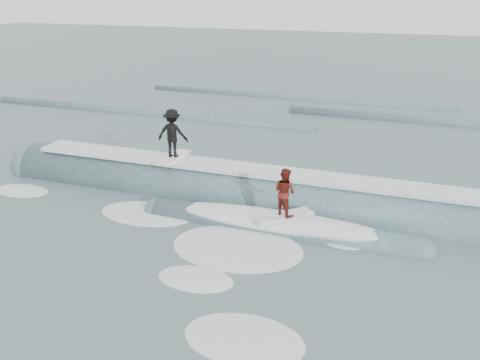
% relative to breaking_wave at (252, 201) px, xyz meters
% --- Properties ---
extents(ground, '(160.00, 160.00, 0.00)m').
position_rel_breaking_wave_xyz_m(ground, '(-0.21, -2.93, -0.04)').
color(ground, '#415B5F').
rests_on(ground, ground).
extents(breaking_wave, '(21.89, 3.94, 2.33)m').
position_rel_breaking_wave_xyz_m(breaking_wave, '(0.00, 0.00, 0.00)').
color(breaking_wave, '#36555B').
rests_on(breaking_wave, ground).
extents(surfer_black, '(1.27, 2.00, 1.96)m').
position_rel_breaking_wave_xyz_m(surfer_black, '(-3.35, 0.26, 2.16)').
color(surfer_black, white).
rests_on(surfer_black, ground).
extents(surfer_red, '(1.75, 1.85, 1.68)m').
position_rel_breaking_wave_xyz_m(surfer_red, '(1.78, -1.94, 1.21)').
color(surfer_red, silver).
rests_on(surfer_red, ground).
extents(whitewater, '(14.57, 7.37, 0.10)m').
position_rel_breaking_wave_xyz_m(whitewater, '(-0.55, -3.89, -0.04)').
color(whitewater, white).
rests_on(whitewater, ground).
extents(far_swells, '(41.45, 8.65, 0.80)m').
position_rel_breaking_wave_xyz_m(far_swells, '(-1.01, 14.72, -0.04)').
color(far_swells, '#36555B').
rests_on(far_swells, ground).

